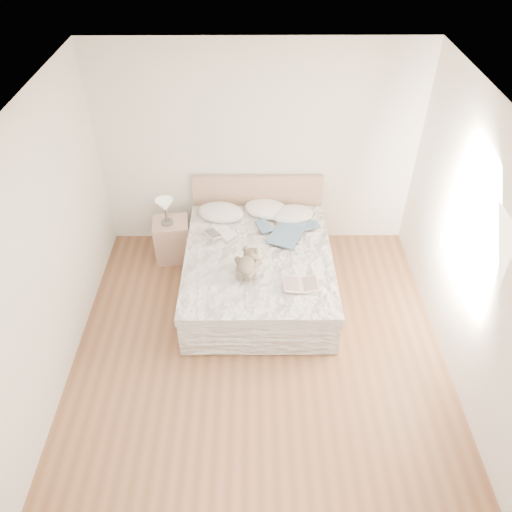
# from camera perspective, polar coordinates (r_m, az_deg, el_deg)

# --- Properties ---
(floor) EXTENTS (4.00, 4.50, 0.00)m
(floor) POSITION_cam_1_polar(r_m,az_deg,el_deg) (5.46, 0.38, -12.15)
(floor) COLOR brown
(floor) RESTS_ON ground
(ceiling) EXTENTS (4.00, 4.50, 0.00)m
(ceiling) POSITION_cam_1_polar(r_m,az_deg,el_deg) (3.72, 0.56, 14.43)
(ceiling) COLOR white
(ceiling) RESTS_ON ground
(wall_back) EXTENTS (4.00, 0.02, 2.70)m
(wall_back) POSITION_cam_1_polar(r_m,az_deg,el_deg) (6.34, 0.21, 12.09)
(wall_back) COLOR silver
(wall_back) RESTS_ON ground
(wall_left) EXTENTS (0.02, 4.50, 2.70)m
(wall_left) POSITION_cam_1_polar(r_m,az_deg,el_deg) (4.88, -23.77, -1.38)
(wall_left) COLOR silver
(wall_left) RESTS_ON ground
(wall_right) EXTENTS (0.02, 4.50, 2.70)m
(wall_right) POSITION_cam_1_polar(r_m,az_deg,el_deg) (4.92, 24.44, -1.19)
(wall_right) COLOR silver
(wall_right) RESTS_ON ground
(window) EXTENTS (0.02, 1.30, 1.10)m
(window) POSITION_cam_1_polar(r_m,az_deg,el_deg) (5.07, 23.52, 1.88)
(window) COLOR white
(window) RESTS_ON wall_right
(bed) EXTENTS (1.72, 2.14, 1.00)m
(bed) POSITION_cam_1_polar(r_m,az_deg,el_deg) (6.06, 0.27, -1.42)
(bed) COLOR tan
(bed) RESTS_ON floor
(nightstand) EXTENTS (0.50, 0.45, 0.56)m
(nightstand) POSITION_cam_1_polar(r_m,az_deg,el_deg) (6.63, -9.54, 1.87)
(nightstand) COLOR tan
(nightstand) RESTS_ON floor
(table_lamp) EXTENTS (0.28, 0.28, 0.35)m
(table_lamp) POSITION_cam_1_polar(r_m,az_deg,el_deg) (6.32, -10.36, 5.57)
(table_lamp) COLOR #47423E
(table_lamp) RESTS_ON nightstand
(pillow_left) EXTENTS (0.68, 0.55, 0.18)m
(pillow_left) POSITION_cam_1_polar(r_m,az_deg,el_deg) (6.43, -4.04, 5.00)
(pillow_left) COLOR white
(pillow_left) RESTS_ON bed
(pillow_middle) EXTENTS (0.68, 0.57, 0.18)m
(pillow_middle) POSITION_cam_1_polar(r_m,az_deg,el_deg) (6.47, 1.24, 5.39)
(pillow_middle) COLOR white
(pillow_middle) RESTS_ON bed
(pillow_right) EXTENTS (0.62, 0.49, 0.17)m
(pillow_right) POSITION_cam_1_polar(r_m,az_deg,el_deg) (6.40, 4.17, 4.80)
(pillow_right) COLOR silver
(pillow_right) RESTS_ON bed
(blouse) EXTENTS (0.74, 0.76, 0.02)m
(blouse) POSITION_cam_1_polar(r_m,az_deg,el_deg) (6.07, 3.53, 2.54)
(blouse) COLOR #355271
(blouse) RESTS_ON bed
(photo_book) EXTENTS (0.41, 0.40, 0.03)m
(photo_book) POSITION_cam_1_polar(r_m,az_deg,el_deg) (6.07, -4.16, 2.51)
(photo_book) COLOR silver
(photo_book) RESTS_ON bed
(childrens_book) EXTENTS (0.40, 0.28, 0.03)m
(childrens_book) POSITION_cam_1_polar(r_m,az_deg,el_deg) (5.39, 5.15, -3.25)
(childrens_book) COLOR beige
(childrens_book) RESTS_ON bed
(teddy_bear) EXTENTS (0.33, 0.43, 0.20)m
(teddy_bear) POSITION_cam_1_polar(r_m,az_deg,el_deg) (5.50, -1.18, -1.72)
(teddy_bear) COLOR #65594B
(teddy_bear) RESTS_ON bed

